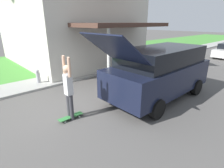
{
  "coord_description": "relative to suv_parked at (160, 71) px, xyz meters",
  "views": [
    {
      "loc": [
        5.19,
        -2.93,
        3.02
      ],
      "look_at": [
        0.79,
        1.08,
        0.9
      ],
      "focal_mm": 28.0,
      "sensor_mm": 36.0,
      "label": 1
    }
  ],
  "objects": [
    {
      "name": "skateboarder",
      "position": [
        -0.91,
        -3.62,
        -0.07
      ],
      "size": [
        0.41,
        0.24,
        2.07
      ],
      "color": "#38383D",
      "rests_on": "ground_plane"
    },
    {
      "name": "ground_plane",
      "position": [
        -1.44,
        -3.11,
        -1.15
      ],
      "size": [
        120.0,
        120.0,
        0.0
      ],
      "primitive_type": "plane",
      "color": "#54514F"
    },
    {
      "name": "suv_parked",
      "position": [
        0.0,
        0.0,
        0.0
      ],
      "size": [
        2.18,
        5.51,
        2.74
      ],
      "color": "black",
      "rests_on": "ground_plane"
    },
    {
      "name": "fire_hydrant",
      "position": [
        -5.0,
        -3.11,
        -0.71
      ],
      "size": [
        0.2,
        0.2,
        0.69
      ],
      "color": "#99999E",
      "rests_on": "sidewalk"
    },
    {
      "name": "house",
      "position": [
        -9.22,
        1.13,
        3.23
      ],
      "size": [
        12.39,
        8.37,
        8.28
      ],
      "color": "beige",
      "rests_on": "lawn"
    },
    {
      "name": "sidewalk",
      "position": [
        -5.04,
        2.89,
        -1.1
      ],
      "size": [
        1.8,
        80.0,
        0.1
      ],
      "color": "#9E9E99",
      "rests_on": "ground_plane"
    },
    {
      "name": "lawn",
      "position": [
        -9.44,
        2.89,
        -1.11
      ],
      "size": [
        10.0,
        80.0,
        0.08
      ],
      "color": "#478E38",
      "rests_on": "ground_plane"
    },
    {
      "name": "skateboard",
      "position": [
        -0.89,
        -3.64,
        -1.07
      ],
      "size": [
        0.22,
        0.83,
        0.1
      ],
      "color": "#337F3D",
      "rests_on": "ground_plane"
    }
  ]
}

